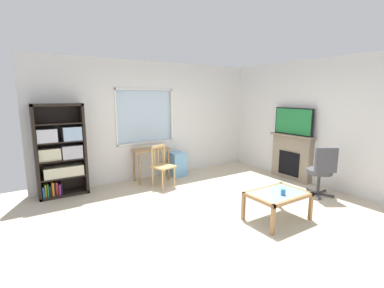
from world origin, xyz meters
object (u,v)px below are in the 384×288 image
sippy_cup (283,192)px  office_chair (322,169)px  bookshelf (61,153)px  fireplace (292,157)px  wooden_chair (162,166)px  coffee_table (277,197)px  plastic_drawer_unit (177,164)px  tv (293,121)px  desk_under_window (151,155)px

sippy_cup → office_chair: bearing=12.5°
bookshelf → fireplace: 5.04m
wooden_chair → coffee_table: wooden_chair is taller
bookshelf → plastic_drawer_unit: bookshelf is taller
plastic_drawer_unit → sippy_cup: 3.12m
bookshelf → office_chair: size_ratio=1.81×
fireplace → sippy_cup: bearing=-145.3°
bookshelf → tv: bookshelf is taller
tv → coffee_table: size_ratio=1.08×
desk_under_window → bookshelf: bearing=176.7°
desk_under_window → office_chair: office_chair is taller
plastic_drawer_unit → tv: size_ratio=0.59×
coffee_table → sippy_cup: size_ratio=10.26×
desk_under_window → fireplace: bearing=-30.0°
wooden_chair → tv: bearing=-21.9°
plastic_drawer_unit → tv: tv is taller
tv → wooden_chair: bearing=158.1°
desk_under_window → plastic_drawer_unit: 0.78m
desk_under_window → tv: (2.83, -1.64, 0.75)m
fireplace → tv: (-0.02, -0.00, 0.83)m
office_chair → fireplace: bearing=65.1°
fireplace → desk_under_window: bearing=150.0°
bookshelf → wooden_chair: size_ratio=2.01×
bookshelf → desk_under_window: bearing=-3.3°
bookshelf → desk_under_window: bookshelf is taller
bookshelf → office_chair: bookshelf is taller
bookshelf → sippy_cup: size_ratio=20.06×
bookshelf → fireplace: bearing=-20.4°
sippy_cup → fireplace: bearing=34.7°
tv → sippy_cup: (-2.03, -1.42, -0.87)m
wooden_chair → sippy_cup: size_ratio=10.00×
wooden_chair → fireplace: 3.05m
sippy_cup → wooden_chair: bearing=107.1°
wooden_chair → desk_under_window: bearing=92.6°
bookshelf → sippy_cup: bookshelf is taller
desk_under_window → office_chair: size_ratio=0.81×
desk_under_window → fireplace: (2.85, -1.64, -0.08)m
coffee_table → sippy_cup: sippy_cup is taller
office_chair → coffee_table: office_chair is taller
fireplace → office_chair: 1.19m
fireplace → tv: 0.83m
desk_under_window → sippy_cup: bearing=-75.2°
plastic_drawer_unit → office_chair: 3.23m
plastic_drawer_unit → office_chair: size_ratio=0.58×
wooden_chair → office_chair: size_ratio=0.90×
bookshelf → desk_under_window: size_ratio=2.22×
plastic_drawer_unit → bookshelf: bearing=178.7°
bookshelf → plastic_drawer_unit: (2.57, -0.06, -0.57)m
wooden_chair → sippy_cup: 2.66m
plastic_drawer_unit → coffee_table: (0.11, -3.00, 0.09)m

